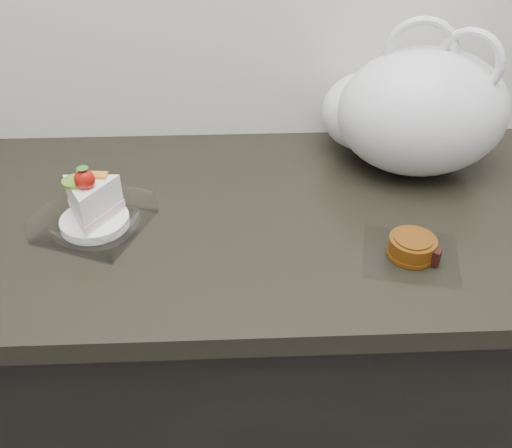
% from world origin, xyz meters
% --- Properties ---
extents(counter, '(2.04, 0.64, 0.90)m').
position_xyz_m(counter, '(0.00, 1.69, 0.45)').
color(counter, black).
rests_on(counter, ground).
extents(cake_tray, '(0.21, 0.21, 0.13)m').
position_xyz_m(cake_tray, '(-0.33, 1.65, 0.93)').
color(cake_tray, white).
rests_on(cake_tray, counter).
extents(mooncake_wrap, '(0.19, 0.18, 0.04)m').
position_xyz_m(mooncake_wrap, '(0.22, 1.54, 0.91)').
color(mooncake_wrap, white).
rests_on(mooncake_wrap, counter).
extents(plastic_bag, '(0.42, 0.37, 0.31)m').
position_xyz_m(plastic_bag, '(0.28, 1.85, 1.02)').
color(plastic_bag, white).
rests_on(plastic_bag, counter).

